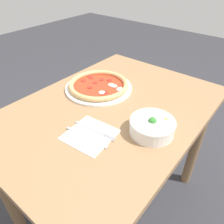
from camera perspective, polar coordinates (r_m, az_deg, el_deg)
The scene contains 7 objects.
ground_plane at distance 1.56m, azimuth -0.34°, elevation -22.05°, with size 8.00×8.00×0.00m, color #333338.
dining_table at distance 1.08m, azimuth -0.45°, elevation -4.32°, with size 1.07×0.77×0.75m.
pizza at distance 1.14m, azimuth -3.50°, elevation 6.86°, with size 0.34×0.34×0.04m.
bowl at distance 0.86m, azimuth 10.45°, elevation -3.57°, with size 0.18×0.18×0.07m.
napkin at distance 0.86m, azimuth -5.76°, elevation -5.91°, with size 0.19×0.19×0.00m.
fork at distance 0.87m, azimuth -4.68°, elevation -4.77°, with size 0.03×0.19×0.00m.
knife at distance 0.85m, azimuth -7.25°, elevation -6.27°, with size 0.03×0.20×0.01m.
Camera 1 is at (0.63, 0.52, 1.32)m, focal length 35.00 mm.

